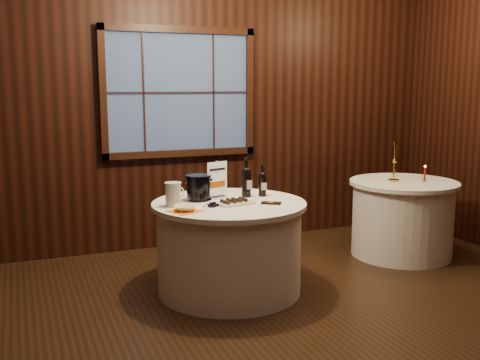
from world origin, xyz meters
name	(u,v)px	position (x,y,z in m)	size (l,w,h in m)	color
ground	(281,339)	(0.00, 0.00, 0.00)	(6.00, 6.00, 0.00)	black
back_wall	(179,103)	(0.00, 2.48, 1.54)	(6.00, 0.10, 3.00)	black
main_table	(229,246)	(0.00, 1.00, 0.39)	(1.28, 1.28, 0.77)	white
side_table	(402,218)	(2.00, 1.30, 0.39)	(1.08, 1.08, 0.77)	white
sign_stand	(217,186)	(-0.05, 1.17, 0.88)	(0.20, 0.14, 0.33)	#AFAFB6
port_bottle_left	(246,180)	(0.22, 1.15, 0.92)	(0.08, 0.09, 0.34)	black
port_bottle_right	(262,182)	(0.36, 1.12, 0.89)	(0.07, 0.07, 0.28)	black
ice_bucket	(199,187)	(-0.21, 1.16, 0.88)	(0.21, 0.21, 0.22)	black
chocolate_plate	(234,202)	(0.01, 0.91, 0.79)	(0.34, 0.27, 0.04)	silver
chocolate_box	(271,203)	(0.29, 0.80, 0.78)	(0.16, 0.08, 0.01)	black
grape_bunch	(213,205)	(-0.18, 0.86, 0.79)	(0.16, 0.07, 0.04)	black
glass_pitcher	(173,194)	(-0.47, 1.02, 0.87)	(0.18, 0.13, 0.19)	white
orange_napkin	(185,211)	(-0.44, 0.80, 0.77)	(0.22, 0.22, 0.00)	orange
cracker_bowl	(185,208)	(-0.44, 0.80, 0.79)	(0.16, 0.16, 0.04)	silver
brass_candlestick	(394,167)	(1.89, 1.32, 0.92)	(0.11, 0.11, 0.40)	gold
red_candle	(425,175)	(2.17, 1.20, 0.84)	(0.04, 0.04, 0.16)	gold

